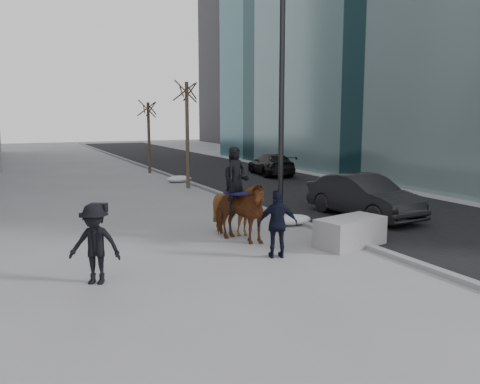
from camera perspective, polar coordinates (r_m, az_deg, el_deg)
name	(u,v)px	position (r m, az deg, el deg)	size (l,w,h in m)	color
ground	(259,255)	(13.42, 2.19, -7.05)	(120.00, 120.00, 0.00)	gray
road	(292,189)	(25.33, 5.89, 0.39)	(8.00, 90.00, 0.01)	black
curb	(218,193)	(23.53, -2.49, -0.07)	(0.25, 90.00, 0.12)	gray
planter	(350,232)	(14.54, 12.28, -4.39)	(2.00, 1.00, 0.80)	gray
car_near	(364,196)	(18.59, 13.71, -0.46)	(1.62, 4.63, 1.53)	black
car_far	(271,164)	(30.86, 3.51, 3.11)	(1.83, 4.50, 1.30)	black
tree_near	(187,130)	(25.34, -5.94, 6.96)	(1.20, 1.20, 5.80)	#3B2C23
tree_far	(149,134)	(32.28, -10.20, 6.41)	(1.20, 1.20, 4.88)	#382821
mounted_left	(238,207)	(14.56, -0.24, -1.69)	(1.76, 2.32, 2.73)	#47190E
mounted_right	(237,202)	(15.36, -0.34, -1.18)	(1.66, 1.78, 2.51)	#502910
feeder	(278,224)	(12.99, 4.26, -3.61)	(1.11, 1.01, 1.75)	black
camera_crew	(95,244)	(11.41, -15.99, -5.61)	(1.31, 1.13, 1.75)	black
lamppost	(278,74)	(17.50, 4.28, 13.10)	(0.25, 2.87, 9.09)	black
snow_piles	(218,193)	(22.79, -2.54, -0.08)	(1.39, 12.84, 0.35)	silver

